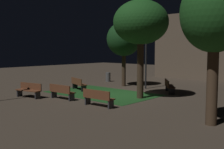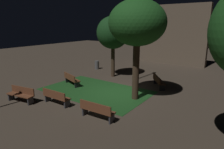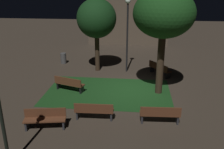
{
  "view_description": "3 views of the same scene",
  "coord_description": "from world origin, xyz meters",
  "px_view_note": "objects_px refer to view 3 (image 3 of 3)",
  "views": [
    {
      "loc": [
        11.22,
        -13.3,
        2.95
      ],
      "look_at": [
        -0.06,
        -0.7,
        1.37
      ],
      "focal_mm": 43.57,
      "sensor_mm": 36.0,
      "label": 1
    },
    {
      "loc": [
        7.17,
        -10.18,
        4.5
      ],
      "look_at": [
        -0.42,
        0.4,
        1.1
      ],
      "focal_mm": 31.58,
      "sensor_mm": 36.0,
      "label": 2
    },
    {
      "loc": [
        0.4,
        -13.52,
        6.01
      ],
      "look_at": [
        -1.05,
        0.04,
        0.95
      ],
      "focal_mm": 39.62,
      "sensor_mm": 36.0,
      "label": 3
    }
  ],
  "objects_px": {
    "bench_front_left": "(160,114)",
    "bench_corner": "(45,118)",
    "bench_by_lamp": "(159,69)",
    "trash_bin": "(63,58)",
    "bench_lawn_edge": "(69,84)",
    "tree_back_left": "(164,14)",
    "tree_right_canopy": "(97,19)",
    "bench_near_trees": "(94,110)",
    "lamp_post_plaza_east": "(128,24)"
  },
  "relations": [
    {
      "from": "bench_lawn_edge",
      "to": "tree_back_left",
      "type": "height_order",
      "value": "tree_back_left"
    },
    {
      "from": "tree_right_canopy",
      "to": "tree_back_left",
      "type": "height_order",
      "value": "tree_back_left"
    },
    {
      "from": "lamp_post_plaza_east",
      "to": "bench_by_lamp",
      "type": "bearing_deg",
      "value": -13.66
    },
    {
      "from": "bench_near_trees",
      "to": "bench_by_lamp",
      "type": "relative_size",
      "value": 1.06
    },
    {
      "from": "bench_corner",
      "to": "bench_front_left",
      "type": "bearing_deg",
      "value": 10.16
    },
    {
      "from": "bench_front_left",
      "to": "bench_by_lamp",
      "type": "distance_m",
      "value": 6.4
    },
    {
      "from": "bench_lawn_edge",
      "to": "tree_back_left",
      "type": "bearing_deg",
      "value": 3.91
    },
    {
      "from": "bench_near_trees",
      "to": "bench_by_lamp",
      "type": "bearing_deg",
      "value": 61.71
    },
    {
      "from": "bench_corner",
      "to": "tree_back_left",
      "type": "xyz_separation_m",
      "value": [
        5.21,
        4.32,
        3.99
      ]
    },
    {
      "from": "tree_back_left",
      "to": "lamp_post_plaza_east",
      "type": "xyz_separation_m",
      "value": [
        -2.05,
        3.52,
        -1.07
      ]
    },
    {
      "from": "bench_lawn_edge",
      "to": "lamp_post_plaza_east",
      "type": "bearing_deg",
      "value": 50.65
    },
    {
      "from": "bench_front_left",
      "to": "bench_corner",
      "type": "distance_m",
      "value": 5.1
    },
    {
      "from": "bench_front_left",
      "to": "bench_corner",
      "type": "xyz_separation_m",
      "value": [
        -5.02,
        -0.9,
        0.0
      ]
    },
    {
      "from": "tree_right_canopy",
      "to": "bench_by_lamp",
      "type": "bearing_deg",
      "value": -7.18
    },
    {
      "from": "tree_back_left",
      "to": "bench_corner",
      "type": "bearing_deg",
      "value": -140.31
    },
    {
      "from": "bench_near_trees",
      "to": "tree_back_left",
      "type": "distance_m",
      "value": 6.16
    },
    {
      "from": "bench_near_trees",
      "to": "bench_lawn_edge",
      "type": "bearing_deg",
      "value": 123.45
    },
    {
      "from": "bench_near_trees",
      "to": "lamp_post_plaza_east",
      "type": "relative_size",
      "value": 0.36
    },
    {
      "from": "bench_near_trees",
      "to": "tree_right_canopy",
      "type": "bearing_deg",
      "value": 97.96
    },
    {
      "from": "trash_bin",
      "to": "bench_near_trees",
      "type": "bearing_deg",
      "value": -64.69
    },
    {
      "from": "bench_front_left",
      "to": "bench_lawn_edge",
      "type": "bearing_deg",
      "value": 148.67
    },
    {
      "from": "trash_bin",
      "to": "bench_corner",
      "type": "bearing_deg",
      "value": -78.24
    },
    {
      "from": "bench_front_left",
      "to": "bench_by_lamp",
      "type": "relative_size",
      "value": 1.06
    },
    {
      "from": "bench_lawn_edge",
      "to": "tree_right_canopy",
      "type": "height_order",
      "value": "tree_right_canopy"
    },
    {
      "from": "bench_near_trees",
      "to": "bench_lawn_edge",
      "type": "relative_size",
      "value": 0.98
    },
    {
      "from": "bench_near_trees",
      "to": "bench_lawn_edge",
      "type": "height_order",
      "value": "same"
    },
    {
      "from": "bench_near_trees",
      "to": "tree_back_left",
      "type": "bearing_deg",
      "value": 46.95
    },
    {
      "from": "bench_near_trees",
      "to": "bench_front_left",
      "type": "distance_m",
      "value": 3.01
    },
    {
      "from": "bench_front_left",
      "to": "tree_right_canopy",
      "type": "height_order",
      "value": "tree_right_canopy"
    },
    {
      "from": "bench_lawn_edge",
      "to": "bench_front_left",
      "type": "bearing_deg",
      "value": -31.33
    },
    {
      "from": "bench_corner",
      "to": "tree_right_canopy",
      "type": "xyz_separation_m",
      "value": [
        1.04,
        7.84,
        3.24
      ]
    },
    {
      "from": "bench_near_trees",
      "to": "bench_by_lamp",
      "type": "xyz_separation_m",
      "value": [
        3.44,
        6.39,
        0.0
      ]
    },
    {
      "from": "bench_corner",
      "to": "tree_back_left",
      "type": "height_order",
      "value": "tree_back_left"
    },
    {
      "from": "bench_by_lamp",
      "to": "tree_right_canopy",
      "type": "xyz_separation_m",
      "value": [
        -4.41,
        0.56,
        3.24
      ]
    },
    {
      "from": "bench_front_left",
      "to": "trash_bin",
      "type": "height_order",
      "value": "bench_front_left"
    },
    {
      "from": "lamp_post_plaza_east",
      "to": "trash_bin",
      "type": "relative_size",
      "value": 6.07
    },
    {
      "from": "bench_by_lamp",
      "to": "bench_corner",
      "type": "bearing_deg",
      "value": -126.79
    },
    {
      "from": "bench_front_left",
      "to": "trash_bin",
      "type": "xyz_separation_m",
      "value": [
        -6.94,
        8.3,
        -0.06
      ]
    },
    {
      "from": "trash_bin",
      "to": "bench_front_left",
      "type": "bearing_deg",
      "value": -50.11
    },
    {
      "from": "tree_right_canopy",
      "to": "bench_front_left",
      "type": "bearing_deg",
      "value": -60.16
    },
    {
      "from": "bench_lawn_edge",
      "to": "bench_by_lamp",
      "type": "xyz_separation_m",
      "value": [
        5.46,
        3.32,
        0.0
      ]
    },
    {
      "from": "tree_right_canopy",
      "to": "trash_bin",
      "type": "xyz_separation_m",
      "value": [
        -2.96,
        1.36,
        -3.3
      ]
    },
    {
      "from": "bench_front_left",
      "to": "tree_back_left",
      "type": "distance_m",
      "value": 5.26
    },
    {
      "from": "bench_by_lamp",
      "to": "trash_bin",
      "type": "distance_m",
      "value": 7.61
    },
    {
      "from": "tree_right_canopy",
      "to": "trash_bin",
      "type": "height_order",
      "value": "tree_right_canopy"
    },
    {
      "from": "bench_near_trees",
      "to": "tree_back_left",
      "type": "xyz_separation_m",
      "value": [
        3.2,
        3.42,
        3.99
      ]
    },
    {
      "from": "bench_by_lamp",
      "to": "trash_bin",
      "type": "relative_size",
      "value": 2.05
    },
    {
      "from": "bench_front_left",
      "to": "lamp_post_plaza_east",
      "type": "relative_size",
      "value": 0.36
    },
    {
      "from": "bench_near_trees",
      "to": "bench_lawn_edge",
      "type": "distance_m",
      "value": 3.67
    },
    {
      "from": "tree_back_left",
      "to": "lamp_post_plaza_east",
      "type": "height_order",
      "value": "tree_back_left"
    }
  ]
}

